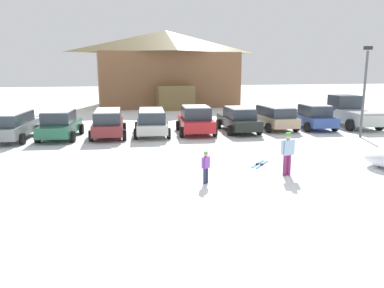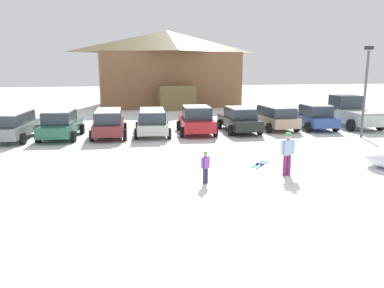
# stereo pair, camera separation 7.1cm
# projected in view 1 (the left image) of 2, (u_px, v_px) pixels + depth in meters

# --- Properties ---
(ground) EXTENTS (160.00, 160.00, 0.00)m
(ground) POSITION_uv_depth(u_px,v_px,m) (263.00, 208.00, 11.02)
(ground) COLOR silver
(ski_lodge) EXTENTS (15.50, 10.47, 8.09)m
(ski_lodge) POSITION_uv_depth(u_px,v_px,m) (166.00, 68.00, 40.97)
(ski_lodge) COLOR brown
(ski_lodge) RESTS_ON ground
(parked_grey_wagon) EXTENTS (2.53, 4.88, 1.62)m
(parked_grey_wagon) POSITION_uv_depth(u_px,v_px,m) (11.00, 125.00, 21.33)
(parked_grey_wagon) COLOR gray
(parked_grey_wagon) RESTS_ON ground
(parked_green_coupe) EXTENTS (2.44, 4.67, 1.67)m
(parked_green_coupe) POSITION_uv_depth(u_px,v_px,m) (60.00, 124.00, 21.89)
(parked_green_coupe) COLOR #27674B
(parked_green_coupe) RESTS_ON ground
(parked_maroon_van) EXTENTS (2.20, 4.56, 1.63)m
(parked_maroon_van) POSITION_uv_depth(u_px,v_px,m) (108.00, 122.00, 22.39)
(parked_maroon_van) COLOR maroon
(parked_maroon_van) RESTS_ON ground
(parked_silver_wagon) EXTENTS (2.43, 4.68, 1.59)m
(parked_silver_wagon) POSITION_uv_depth(u_px,v_px,m) (152.00, 121.00, 22.98)
(parked_silver_wagon) COLOR beige
(parked_silver_wagon) RESTS_ON ground
(parked_red_sedan) EXTENTS (2.54, 4.51, 1.75)m
(parked_red_sedan) POSITION_uv_depth(u_px,v_px,m) (196.00, 120.00, 23.54)
(parked_red_sedan) COLOR red
(parked_red_sedan) RESTS_ON ground
(parked_black_sedan) EXTENTS (2.24, 4.79, 1.61)m
(parked_black_sedan) POSITION_uv_depth(u_px,v_px,m) (238.00, 119.00, 24.23)
(parked_black_sedan) COLOR black
(parked_black_sedan) RESTS_ON ground
(parked_beige_suv) EXTENTS (2.15, 4.12, 1.58)m
(parked_beige_suv) POSITION_uv_depth(u_px,v_px,m) (275.00, 117.00, 25.18)
(parked_beige_suv) COLOR tan
(parked_beige_suv) RESTS_ON ground
(parked_blue_hatchback) EXTENTS (2.38, 4.24, 1.68)m
(parked_blue_hatchback) POSITION_uv_depth(u_px,v_px,m) (313.00, 117.00, 25.37)
(parked_blue_hatchback) COLOR #33509D
(parked_blue_hatchback) RESTS_ON ground
(pickup_truck) EXTENTS (2.70, 5.70, 2.15)m
(pickup_truck) POSITION_uv_depth(u_px,v_px,m) (350.00, 112.00, 26.42)
(pickup_truck) COLOR #B6BFB9
(pickup_truck) RESTS_ON ground
(skier_child_in_purple_jacket) EXTENTS (0.36, 0.30, 1.16)m
(skier_child_in_purple_jacket) POSITION_uv_depth(u_px,v_px,m) (206.00, 166.00, 13.27)
(skier_child_in_purple_jacket) COLOR #2B304E
(skier_child_in_purple_jacket) RESTS_ON ground
(skier_adult_in_blue_parka) EXTENTS (0.61, 0.31, 1.67)m
(skier_adult_in_blue_parka) POSITION_uv_depth(u_px,v_px,m) (288.00, 152.00, 14.20)
(skier_adult_in_blue_parka) COLOR #7E295B
(skier_adult_in_blue_parka) RESTS_ON ground
(pair_of_skis) EXTENTS (1.17, 1.26, 0.08)m
(pair_of_skis) POSITION_uv_depth(u_px,v_px,m) (260.00, 164.00, 15.99)
(pair_of_skis) COLOR blue
(pair_of_skis) RESTS_ON ground
(lamp_post) EXTENTS (0.44, 0.24, 5.30)m
(lamp_post) POSITION_uv_depth(u_px,v_px,m) (365.00, 87.00, 21.82)
(lamp_post) COLOR #515459
(lamp_post) RESTS_ON ground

